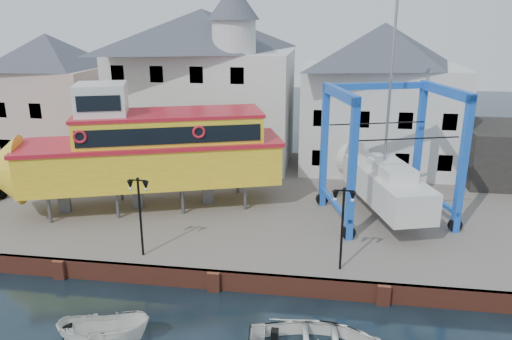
# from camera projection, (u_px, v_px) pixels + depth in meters

# --- Properties ---
(ground) EXTENTS (140.00, 140.00, 0.00)m
(ground) POSITION_uv_depth(u_px,v_px,m) (214.00, 290.00, 24.25)
(ground) COLOR black
(ground) RESTS_ON ground
(hardstanding) EXTENTS (44.00, 22.00, 1.00)m
(hardstanding) POSITION_uv_depth(u_px,v_px,m) (250.00, 200.00, 34.47)
(hardstanding) COLOR #615952
(hardstanding) RESTS_ON ground
(quay_wall) EXTENTS (44.00, 0.47, 1.00)m
(quay_wall) POSITION_uv_depth(u_px,v_px,m) (215.00, 280.00, 24.20)
(quay_wall) COLOR brown
(quay_wall) RESTS_ON ground
(building_pink) EXTENTS (8.00, 7.00, 10.30)m
(building_pink) POSITION_uv_depth(u_px,v_px,m) (52.00, 97.00, 41.93)
(building_pink) COLOR #C6A399
(building_pink) RESTS_ON hardstanding
(building_white_main) EXTENTS (14.00, 8.30, 14.00)m
(building_white_main) POSITION_uv_depth(u_px,v_px,m) (205.00, 85.00, 40.08)
(building_white_main) COLOR silver
(building_white_main) RESTS_ON hardstanding
(building_white_right) EXTENTS (12.00, 8.00, 11.20)m
(building_white_right) POSITION_uv_depth(u_px,v_px,m) (380.00, 97.00, 38.90)
(building_white_right) COLOR silver
(building_white_right) RESTS_ON hardstanding
(lamp_post_left) EXTENTS (1.12, 0.32, 4.20)m
(lamp_post_left) POSITION_uv_depth(u_px,v_px,m) (139.00, 197.00, 24.70)
(lamp_post_left) COLOR black
(lamp_post_left) RESTS_ON hardstanding
(lamp_post_right) EXTENTS (1.12, 0.32, 4.20)m
(lamp_post_right) POSITION_uv_depth(u_px,v_px,m) (343.00, 208.00, 23.27)
(lamp_post_right) COLOR black
(lamp_post_right) RESTS_ON hardstanding
(tour_boat) EXTENTS (18.62, 9.95, 7.92)m
(tour_boat) POSITION_uv_depth(u_px,v_px,m) (135.00, 151.00, 30.79)
(tour_boat) COLOR #59595E
(tour_boat) RESTS_ON hardstanding
(travel_lift) EXTENTS (8.40, 10.34, 15.17)m
(travel_lift) POSITION_uv_depth(u_px,v_px,m) (381.00, 173.00, 30.45)
(travel_lift) COLOR blue
(travel_lift) RESTS_ON hardstanding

